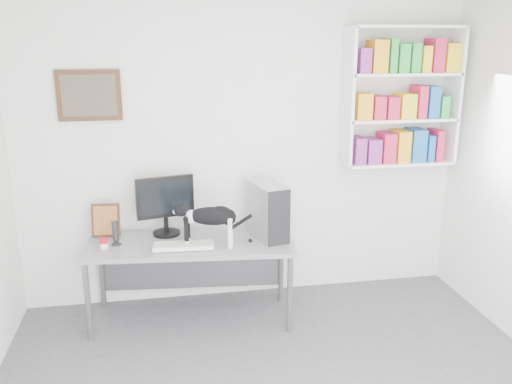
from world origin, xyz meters
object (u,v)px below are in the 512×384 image
desk (191,281)px  monitor (165,205)px  keyboard (183,246)px  leaning_print (106,220)px  bookshelf (401,97)px  speaker (115,233)px  pc_tower (267,210)px  cat (210,226)px  soup_can (104,243)px

desk → monitor: 0.68m
keyboard → leaning_print: leaning_print is taller
bookshelf → speaker: bookshelf is taller
keyboard → pc_tower: 0.76m
desk → cat: 0.57m
monitor → keyboard: bearing=-82.3°
bookshelf → desk: 2.46m
bookshelf → keyboard: bookshelf is taller
soup_can → keyboard: bearing=-8.7°
desk → cat: (0.16, -0.14, 0.53)m
pc_tower → monitor: bearing=152.9°
speaker → soup_can: 0.13m
speaker → soup_can: (-0.09, -0.07, -0.06)m
soup_can → cat: cat is taller
cat → leaning_print: bearing=167.9°
speaker → leaning_print: leaning_print is taller
leaning_print → cat: (0.86, -0.41, 0.03)m
cat → monitor: bearing=148.2°
speaker → leaning_print: (-0.09, 0.23, 0.04)m
desk → monitor: bearing=136.9°
desk → soup_can: size_ratio=18.91×
leaning_print → soup_can: 0.32m
bookshelf → cat: bearing=-166.3°
desk → soup_can: bearing=-172.0°
monitor → cat: 0.50m
bookshelf → keyboard: 2.33m
monitor → pc_tower: bearing=-26.5°
speaker → soup_can: bearing=-161.1°
leaning_print → bookshelf: bearing=5.6°
desk → speaker: speaker is taller
leaning_print → soup_can: size_ratio=3.24×
soup_can → pc_tower: bearing=1.7°
desk → cat: size_ratio=3.00×
desk → soup_can: soup_can is taller
cat → bookshelf: bearing=27.1°
leaning_print → desk: bearing=-16.2°
bookshelf → soup_can: bookshelf is taller
desk → cat: bearing=-34.9°
pc_tower → leaning_print: pc_tower is taller
pc_tower → cat: bearing=-176.9°
speaker → pc_tower: bearing=-19.8°
monitor → cat: (0.35, -0.35, -0.09)m
bookshelf → leaning_print: bookshelf is taller
desk → keyboard: bearing=-109.5°
desk → pc_tower: bearing=6.5°
speaker → leaning_print: size_ratio=0.72×
bookshelf → pc_tower: bearing=-167.5°
monitor → pc_tower: monitor is taller
desk → pc_tower: 0.89m
cat → desk: bearing=152.9°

